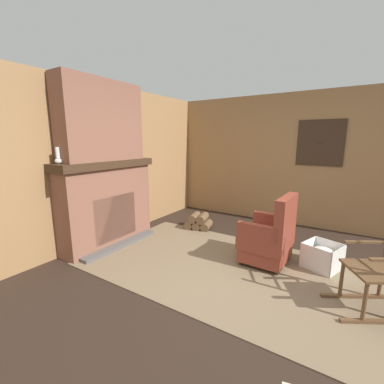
% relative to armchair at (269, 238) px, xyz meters
% --- Properties ---
extents(ground_plane, '(14.00, 14.00, 0.00)m').
position_rel_armchair_xyz_m(ground_plane, '(0.05, -0.70, -0.36)').
color(ground_plane, '#2D2119').
extents(wood_panel_wall_left, '(0.06, 5.89, 2.55)m').
position_rel_armchair_xyz_m(wood_panel_wall_left, '(-2.62, -0.70, 0.92)').
color(wood_panel_wall_left, '#9E7247').
rests_on(wood_panel_wall_left, ground).
extents(wood_panel_wall_back, '(5.89, 0.09, 2.55)m').
position_rel_armchair_xyz_m(wood_panel_wall_back, '(0.06, 1.98, 0.92)').
color(wood_panel_wall_back, '#9E7247').
rests_on(wood_panel_wall_back, ground).
extents(fireplace_hearth, '(0.59, 1.65, 1.35)m').
position_rel_armchair_xyz_m(fireplace_hearth, '(-2.39, -0.70, 0.31)').
color(fireplace_hearth, brown).
rests_on(fireplace_hearth, ground).
extents(chimney_breast, '(0.34, 1.36, 1.18)m').
position_rel_armchair_xyz_m(chimney_breast, '(-2.40, -0.70, 1.58)').
color(chimney_breast, brown).
rests_on(chimney_breast, fireplace_hearth).
extents(area_rug, '(3.70, 2.16, 0.01)m').
position_rel_armchair_xyz_m(area_rug, '(-0.45, -0.43, -0.35)').
color(area_rug, '#7A664C').
rests_on(area_rug, ground).
extents(armchair, '(0.62, 0.69, 0.96)m').
position_rel_armchair_xyz_m(armchair, '(0.00, 0.00, 0.00)').
color(armchair, brown).
rests_on(armchair, ground).
extents(rocking_chair, '(0.91, 0.78, 1.26)m').
position_rel_armchair_xyz_m(rocking_chair, '(1.19, -0.44, 0.06)').
color(rocking_chair, brown).
rests_on(rocking_chair, ground).
extents(firewood_stack, '(0.55, 0.45, 0.29)m').
position_rel_armchair_xyz_m(firewood_stack, '(-1.53, 0.69, -0.22)').
color(firewood_stack, brown).
rests_on(firewood_stack, ground).
extents(laundry_basket, '(0.52, 0.51, 0.34)m').
position_rel_armchair_xyz_m(laundry_basket, '(0.64, 0.23, -0.19)').
color(laundry_basket, white).
rests_on(laundry_basket, ground).
extents(oil_lamp_vase, '(0.09, 0.09, 0.22)m').
position_rel_armchair_xyz_m(oil_lamp_vase, '(-2.44, -1.40, 1.07)').
color(oil_lamp_vase, silver).
rests_on(oil_lamp_vase, fireplace_hearth).
extents(storage_case, '(0.14, 0.25, 0.15)m').
position_rel_armchair_xyz_m(storage_case, '(-2.44, -0.38, 1.07)').
color(storage_case, brown).
rests_on(storage_case, fireplace_hearth).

